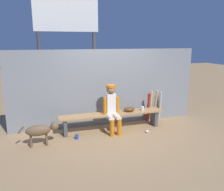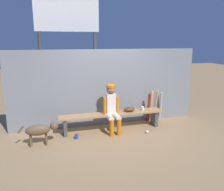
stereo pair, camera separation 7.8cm
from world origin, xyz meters
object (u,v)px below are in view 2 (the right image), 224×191
object	(u,v)px
bat_wood_tan	(155,106)
bat_aluminum_red	(148,107)
cup_on_ground	(77,137)
dog	(41,130)
dugout_bench	(112,117)
player_seated	(112,107)
scoreboard	(69,28)
bat_aluminum_silver	(160,106)
baseball	(147,132)
baseball_glove	(129,109)
bat_wood_natural	(151,106)
cup_on_bench	(143,109)

from	to	relation	value
bat_wood_tan	bat_aluminum_red	bearing A→B (deg)	176.10
cup_on_ground	dog	bearing A→B (deg)	-173.01
dugout_bench	bat_aluminum_red	bearing A→B (deg)	14.60
player_seated	bat_aluminum_red	world-z (taller)	player_seated
player_seated	scoreboard	xyz separation A→B (m)	(-0.76, 1.72, 1.93)
player_seated	bat_aluminum_silver	distance (m)	1.64
dugout_bench	bat_aluminum_red	size ratio (longest dim) A/B	3.12
baseball	cup_on_ground	distance (m)	1.70
baseball	dog	world-z (taller)	dog
baseball_glove	cup_on_ground	xyz separation A→B (m)	(-1.40, -0.31, -0.45)
baseball_glove	bat_wood_natural	distance (m)	0.87
bat_wood_natural	cup_on_bench	bearing A→B (deg)	-137.23
baseball	scoreboard	world-z (taller)	scoreboard
bat_aluminum_red	bat_wood_natural	world-z (taller)	bat_wood_natural
scoreboard	cup_on_bench	bearing A→B (deg)	-45.56
bat_aluminum_silver	cup_on_bench	distance (m)	0.82
baseball_glove	dugout_bench	bearing A→B (deg)	180.00
player_seated	baseball	distance (m)	1.04
player_seated	bat_wood_natural	distance (m)	1.37
baseball_glove	dog	world-z (taller)	baseball_glove
bat_wood_natural	dog	size ratio (longest dim) A/B	1.01
bat_aluminum_red	bat_aluminum_silver	distance (m)	0.41
baseball_glove	baseball	world-z (taller)	baseball_glove
cup_on_ground	scoreboard	xyz separation A→B (m)	(0.15, 1.92, 2.50)
bat_wood_natural	baseball	bearing A→B (deg)	-120.36
bat_aluminum_red	cup_on_bench	bearing A→B (deg)	-134.40
bat_wood_natural	scoreboard	size ratio (longest dim) A/B	0.23
baseball_glove	bat_wood_tan	size ratio (longest dim) A/B	0.31
bat_aluminum_red	cup_on_ground	size ratio (longest dim) A/B	7.66
player_seated	cup_on_bench	world-z (taller)	player_seated
bat_aluminum_silver	bat_wood_natural	bearing A→B (deg)	178.33
bat_aluminum_red	bat_wood_natural	xyz separation A→B (m)	(0.11, 0.07, 0.01)
player_seated	bat_aluminum_silver	size ratio (longest dim) A/B	1.42
dugout_bench	baseball	distance (m)	0.94
baseball_glove	dog	xyz separation A→B (m)	(-2.17, -0.40, -0.17)
bat_aluminum_red	bat_wood_natural	bearing A→B (deg)	33.36
bat_aluminum_red	scoreboard	bearing A→B (deg)	145.61
bat_aluminum_red	bat_wood_tan	bearing A→B (deg)	-3.90
bat_wood_tan	cup_on_ground	distance (m)	2.38
bat_aluminum_red	cup_on_ground	world-z (taller)	bat_aluminum_red
scoreboard	bat_wood_tan	bearing A→B (deg)	-31.99
dugout_bench	baseball_glove	size ratio (longest dim) A/B	9.41
cup_on_bench	player_seated	bearing A→B (deg)	-174.47
bat_aluminum_silver	baseball_glove	bearing A→B (deg)	-161.38
dugout_bench	bat_wood_tan	xyz separation A→B (m)	(1.33, 0.28, 0.10)
baseball	bat_wood_tan	bearing A→B (deg)	51.96
bat_wood_natural	bat_wood_tan	bearing A→B (deg)	-43.92
baseball	cup_on_ground	size ratio (longest dim) A/B	0.67
dog	player_seated	bearing A→B (deg)	9.96
dugout_bench	baseball_glove	xyz separation A→B (m)	(0.46, 0.00, 0.15)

